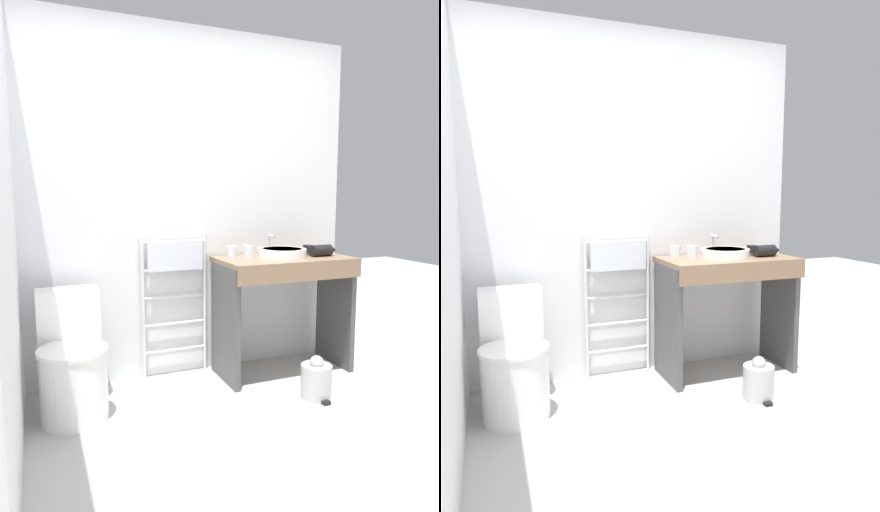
% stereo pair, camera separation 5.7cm
% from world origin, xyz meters
% --- Properties ---
extents(ground_plane, '(12.00, 12.00, 0.00)m').
position_xyz_m(ground_plane, '(0.00, 0.00, 0.00)').
color(ground_plane, '#B2AFA8').
extents(wall_back, '(2.56, 0.12, 2.50)m').
position_xyz_m(wall_back, '(0.00, 1.51, 1.25)').
color(wall_back, silver).
rests_on(wall_back, ground_plane).
extents(toilet, '(0.40, 0.56, 0.75)m').
position_xyz_m(toilet, '(-0.88, 1.05, 0.31)').
color(toilet, white).
rests_on(toilet, ground_plane).
extents(towel_radiator, '(0.49, 0.06, 1.03)m').
position_xyz_m(towel_radiator, '(-0.13, 1.40, 0.75)').
color(towel_radiator, silver).
rests_on(towel_radiator, ground_plane).
extents(vanity_counter, '(0.97, 0.53, 0.87)m').
position_xyz_m(vanity_counter, '(0.63, 1.16, 0.59)').
color(vanity_counter, '#84664C').
rests_on(vanity_counter, ground_plane).
extents(sink_basin, '(0.35, 0.35, 0.07)m').
position_xyz_m(sink_basin, '(0.61, 1.17, 0.90)').
color(sink_basin, white).
rests_on(sink_basin, vanity_counter).
extents(faucet, '(0.02, 0.10, 0.15)m').
position_xyz_m(faucet, '(0.61, 1.36, 0.97)').
color(faucet, silver).
rests_on(faucet, vanity_counter).
extents(cup_near_wall, '(0.08, 0.08, 0.08)m').
position_xyz_m(cup_near_wall, '(0.28, 1.33, 0.91)').
color(cup_near_wall, silver).
rests_on(cup_near_wall, vanity_counter).
extents(cup_near_edge, '(0.08, 0.08, 0.09)m').
position_xyz_m(cup_near_edge, '(0.39, 1.27, 0.91)').
color(cup_near_edge, silver).
rests_on(cup_near_edge, vanity_counter).
extents(hair_dryer, '(0.21, 0.19, 0.09)m').
position_xyz_m(hair_dryer, '(0.93, 1.14, 0.91)').
color(hair_dryer, black).
rests_on(hair_dryer, vanity_counter).
extents(trash_bin, '(0.20, 0.23, 0.28)m').
position_xyz_m(trash_bin, '(0.61, 0.69, 0.12)').
color(trash_bin, '#B7B7BC').
rests_on(trash_bin, ground_plane).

